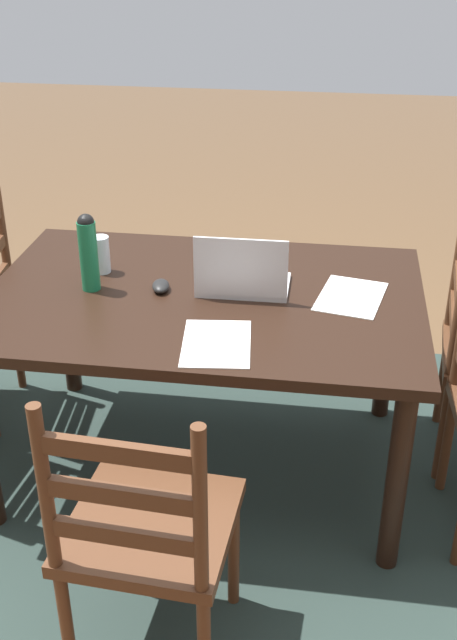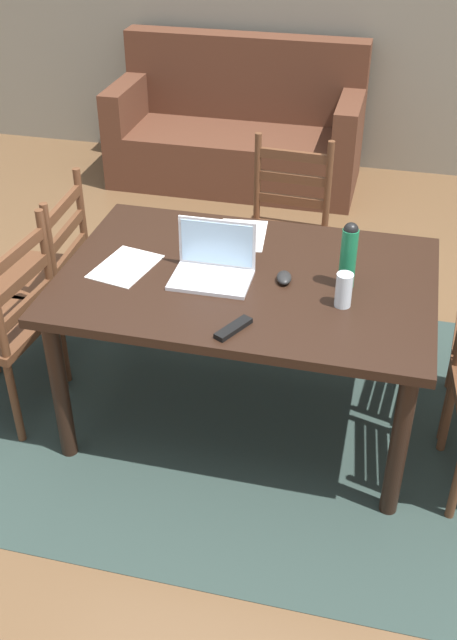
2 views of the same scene
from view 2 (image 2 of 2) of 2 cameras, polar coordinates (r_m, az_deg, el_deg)
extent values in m
plane|color=brown|center=(3.47, 1.26, -7.08)|extent=(14.00, 14.00, 0.00)
cube|color=#283833|center=(3.47, 1.26, -7.04)|extent=(2.59, 1.96, 0.01)
cube|color=black|center=(3.04, 1.43, 3.12)|extent=(1.53, 1.03, 0.04)
cylinder|color=black|center=(3.12, -12.86, -5.28)|extent=(0.07, 0.07, 0.70)
cylinder|color=black|center=(2.87, 12.99, -9.40)|extent=(0.07, 0.07, 0.70)
cylinder|color=black|center=(3.77, -7.41, 2.90)|extent=(0.07, 0.07, 0.70)
cylinder|color=black|center=(3.56, 13.69, 0.13)|extent=(0.07, 0.07, 0.70)
cylinder|color=#56331E|center=(3.64, 17.11, -2.32)|extent=(0.04, 0.04, 0.43)
cylinder|color=#56331E|center=(3.33, 16.60, -6.02)|extent=(0.04, 0.04, 0.43)
cube|color=#56331E|center=(3.70, -14.73, 3.15)|extent=(0.46, 0.46, 0.04)
cylinder|color=#56331E|center=(4.04, -15.63, 1.91)|extent=(0.04, 0.04, 0.43)
cylinder|color=#56331E|center=(3.61, -12.65, -1.86)|extent=(0.04, 0.04, 0.43)
cylinder|color=#56331E|center=(3.89, -10.58, 1.36)|extent=(0.04, 0.04, 0.43)
cylinder|color=#56331E|center=(3.35, -13.52, 4.84)|extent=(0.04, 0.04, 0.50)
cylinder|color=#56331E|center=(3.65, -11.23, 7.75)|extent=(0.04, 0.04, 0.50)
cube|color=#56331E|center=(3.54, -12.13, 4.93)|extent=(0.04, 0.36, 0.05)
cube|color=#56331E|center=(3.49, -12.37, 6.72)|extent=(0.04, 0.36, 0.05)
cube|color=#56331E|center=(3.43, -12.63, 8.57)|extent=(0.04, 0.36, 0.05)
cube|color=#56331E|center=(3.90, 4.08, 5.99)|extent=(0.47, 0.47, 0.04)
cylinder|color=#56331E|center=(3.83, 6.02, 1.19)|extent=(0.04, 0.04, 0.43)
cylinder|color=#56331E|center=(3.90, 0.56, 2.10)|extent=(0.04, 0.04, 0.43)
cylinder|color=#56331E|center=(4.15, 7.14, 3.92)|extent=(0.04, 0.04, 0.43)
cylinder|color=#56331E|center=(4.21, 2.06, 4.72)|extent=(0.04, 0.04, 0.43)
cylinder|color=#56331E|center=(3.93, 7.67, 10.10)|extent=(0.04, 0.04, 0.50)
cylinder|color=#56331E|center=(4.01, 2.24, 10.84)|extent=(0.04, 0.04, 0.50)
cube|color=#56331E|center=(4.01, 4.87, 9.17)|extent=(0.36, 0.05, 0.05)
cube|color=#56331E|center=(3.96, 4.95, 10.81)|extent=(0.36, 0.05, 0.05)
cube|color=#56331E|center=(3.91, 5.04, 12.49)|extent=(0.36, 0.05, 0.05)
cylinder|color=#56331E|center=(3.28, 16.58, -6.79)|extent=(0.04, 0.04, 0.43)
cylinder|color=#56331E|center=(3.32, -16.15, -6.11)|extent=(0.04, 0.04, 0.43)
cylinder|color=#56331E|center=(3.56, -12.90, -2.43)|extent=(0.04, 0.04, 0.43)
cylinder|color=#56331E|center=(3.30, -13.81, 4.32)|extent=(0.04, 0.04, 0.50)
cube|color=#56331E|center=(3.21, -15.28, 1.14)|extent=(0.06, 0.36, 0.05)
cube|color=#56331E|center=(3.15, -15.62, 3.05)|extent=(0.06, 0.36, 0.05)
cube|color=#56331E|center=(3.09, -15.97, 5.03)|extent=(0.06, 0.36, 0.05)
cube|color=#512D1E|center=(5.66, 0.56, 12.57)|extent=(1.80, 0.80, 0.40)
cube|color=#512D1E|center=(5.77, 1.31, 18.26)|extent=(1.80, 0.20, 0.60)
cube|color=#512D1E|center=(5.42, 9.36, 15.09)|extent=(0.16, 0.80, 0.30)
cube|color=#512D1E|center=(5.77, -7.71, 16.41)|extent=(0.16, 0.80, 0.30)
cube|color=silver|center=(2.99, -1.35, 3.13)|extent=(0.32, 0.22, 0.02)
cube|color=silver|center=(3.02, -0.89, 5.98)|extent=(0.32, 0.01, 0.21)
cube|color=#A5CCEA|center=(3.02, -0.91, 5.92)|extent=(0.30, 0.01, 0.19)
cylinder|color=#197247|center=(2.94, 9.20, 4.70)|extent=(0.06, 0.06, 0.25)
sphere|color=black|center=(2.88, 9.43, 6.87)|extent=(0.06, 0.06, 0.06)
cylinder|color=silver|center=(2.84, 8.87, 2.30)|extent=(0.06, 0.06, 0.14)
ellipsoid|color=black|center=(2.99, 4.31, 3.28)|extent=(0.08, 0.11, 0.03)
cube|color=black|center=(2.70, 0.38, -0.64)|extent=(0.12, 0.17, 0.02)
cube|color=white|center=(3.12, -7.95, 4.11)|extent=(0.27, 0.33, 0.00)
cube|color=white|center=(3.34, 1.02, 6.57)|extent=(0.24, 0.32, 0.00)
camera|label=1|loc=(5.04, 2.83, 30.14)|focal=43.38mm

